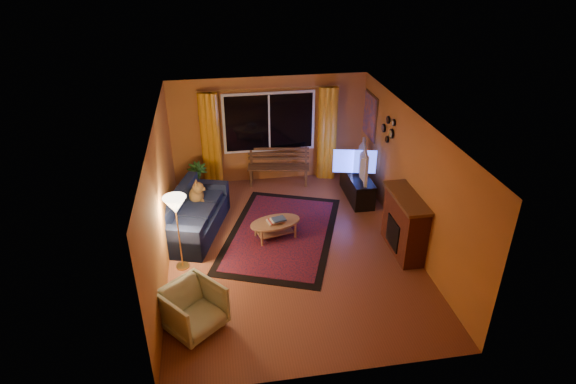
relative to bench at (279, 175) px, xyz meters
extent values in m
cube|color=brown|center=(-0.17, -2.70, -0.23)|extent=(4.50, 6.00, 0.02)
cube|color=white|center=(-0.17, -2.70, 2.29)|extent=(4.50, 6.00, 0.02)
cube|color=#BE7132|center=(-0.17, 0.31, 1.03)|extent=(4.50, 0.02, 2.50)
cube|color=#BE7132|center=(-2.43, -2.70, 1.03)|extent=(0.02, 6.00, 2.50)
cube|color=#BE7132|center=(2.09, -2.70, 1.03)|extent=(0.02, 6.00, 2.50)
cube|color=black|center=(-0.17, 0.25, 1.23)|extent=(2.00, 0.02, 1.30)
cylinder|color=#BF8C3F|center=(-0.17, 0.20, 2.03)|extent=(3.20, 0.03, 0.03)
cylinder|color=orange|center=(-1.52, 0.18, 0.90)|extent=(0.36, 0.36, 2.24)
cylinder|color=orange|center=(1.18, 0.18, 0.90)|extent=(0.36, 0.36, 2.24)
cube|color=#51331D|center=(0.00, 0.00, 0.00)|extent=(1.48, 0.65, 0.43)
imported|color=#235B1E|center=(-1.88, -0.35, 0.19)|extent=(0.53, 0.53, 0.81)
cube|color=#161F41|center=(-1.93, -1.81, 0.19)|extent=(1.44, 2.19, 0.82)
imported|color=beige|center=(-1.94, -4.51, 0.19)|extent=(1.07, 1.06, 0.80)
cylinder|color=#BF8C3F|center=(-2.17, -2.95, 0.49)|extent=(0.27, 0.27, 1.41)
cube|color=maroon|center=(-0.27, -2.18, -0.20)|extent=(2.99, 3.67, 0.02)
cylinder|color=#AB7B5A|center=(-0.40, -2.29, -0.03)|extent=(1.20, 1.20, 0.36)
cube|color=black|center=(1.64, -0.96, 0.06)|extent=(0.46, 1.34, 0.56)
imported|color=black|center=(1.64, -0.96, 0.68)|extent=(0.42, 1.17, 0.67)
cube|color=maroon|center=(1.88, -3.10, 0.33)|extent=(0.40, 1.20, 1.10)
cube|color=#E65C0D|center=(2.05, -0.25, 1.43)|extent=(0.04, 0.76, 0.96)
camera|label=1|loc=(-1.44, -10.11, 5.04)|focal=30.00mm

